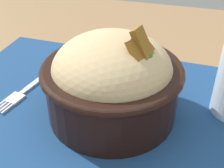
% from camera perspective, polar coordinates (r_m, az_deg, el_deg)
% --- Properties ---
extents(table, '(1.15, 0.94, 0.74)m').
position_cam_1_polar(table, '(0.51, -1.46, -10.62)').
color(table, olive).
rests_on(table, ground_plane).
extents(placemat, '(0.45, 0.37, 0.00)m').
position_cam_1_polar(placemat, '(0.46, -5.84, -3.88)').
color(placemat, navy).
rests_on(placemat, table).
extents(bowl, '(0.21, 0.21, 0.14)m').
position_cam_1_polar(bowl, '(0.41, 0.08, 0.97)').
color(bowl, black).
rests_on(bowl, placemat).
extents(fork, '(0.04, 0.14, 0.00)m').
position_cam_1_polar(fork, '(0.50, -16.16, -1.18)').
color(fork, silver).
rests_on(fork, placemat).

